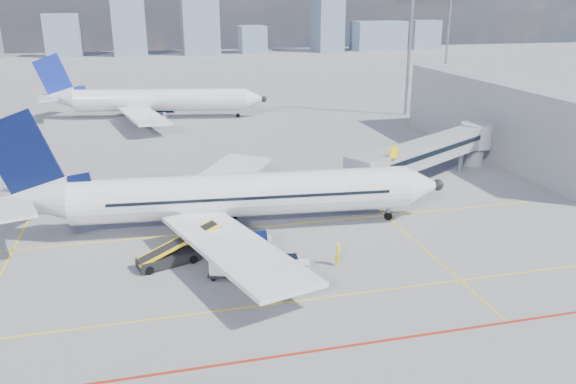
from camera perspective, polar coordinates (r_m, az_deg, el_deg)
The scene contains 13 objects.
ground at distance 45.12m, azimuth -2.57°, elevation -7.51°, with size 420.00×420.00×0.00m, color slate.
apron_markings at distance 41.62m, azimuth -2.28°, elevation -9.92°, with size 90.00×35.12×0.01m.
jet_bridge at distance 66.67m, azimuth 14.59°, elevation 4.11°, with size 23.55×15.78×6.30m.
terminal_block at distance 82.55m, azimuth 21.88°, elevation 7.03°, with size 10.00×42.00×10.00m.
floodlight_mast_ne at distance 105.34m, azimuth 12.30°, elevation 14.96°, with size 3.20×0.61×25.45m.
floodlight_mast_far at distance 148.82m, azimuth 16.00°, elevation 15.70°, with size 3.20×0.61×25.45m.
distant_skyline at distance 229.92m, azimuth -15.71°, elevation 15.86°, with size 239.66×15.96×31.65m.
main_aircraft at distance 51.13m, azimuth -6.36°, elevation -0.45°, with size 40.92×35.61×11.95m.
second_aircraft at distance 103.87m, azimuth -13.70°, elevation 9.03°, with size 40.01×34.54×11.77m.
baggage_tug at distance 43.76m, azimuth 0.74°, elevation -7.38°, with size 2.18×1.50×1.41m.
cargo_dolly at distance 43.05m, azimuth -5.43°, elevation -7.18°, with size 4.29×2.87×2.16m.
belt_loader at distance 45.99m, azimuth -11.93°, elevation -6.40°, with size 6.89×3.57×2.79m.
ramp_worker at distance 44.90m, azimuth 5.08°, elevation -6.30°, with size 0.72×0.47×1.98m, color yellow.
Camera 1 is at (-7.75, -39.67, 20.04)m, focal length 35.00 mm.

